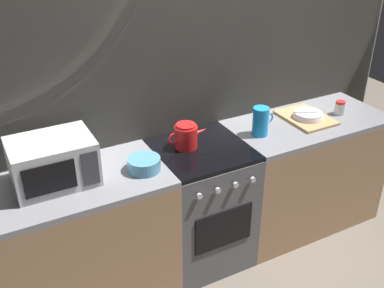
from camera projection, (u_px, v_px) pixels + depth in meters
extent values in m
plane|color=#6B6054|center=(201.00, 253.00, 3.43)|extent=(8.00, 8.00, 0.00)
cube|color=#B2AD9E|center=(179.00, 89.00, 3.11)|extent=(3.60, 0.05, 2.40)
cube|color=silver|center=(180.00, 90.00, 3.09)|extent=(3.58, 0.01, 2.39)
cube|color=#997251|center=(75.00, 247.00, 2.85)|extent=(1.20, 0.60, 0.86)
cube|color=gray|center=(65.00, 187.00, 2.64)|extent=(1.20, 0.60, 0.04)
cube|color=#4C4C51|center=(201.00, 206.00, 3.22)|extent=(0.60, 0.60, 0.87)
cube|color=black|center=(202.00, 150.00, 3.01)|extent=(0.59, 0.59, 0.03)
cube|color=black|center=(224.00, 229.00, 2.98)|extent=(0.42, 0.01, 0.28)
cylinder|color=#B7B7BC|center=(199.00, 196.00, 2.73)|extent=(0.04, 0.02, 0.04)
cylinder|color=#B7B7BC|center=(218.00, 190.00, 2.78)|extent=(0.04, 0.02, 0.04)
cylinder|color=#B7B7BC|center=(236.00, 185.00, 2.84)|extent=(0.04, 0.02, 0.04)
cylinder|color=#B7B7BC|center=(253.00, 180.00, 2.89)|extent=(0.04, 0.02, 0.04)
cube|color=#997251|center=(302.00, 174.00, 3.59)|extent=(1.20, 0.60, 0.86)
cube|color=gray|center=(309.00, 123.00, 3.38)|extent=(1.20, 0.60, 0.04)
cube|color=#B2B2B7|center=(53.00, 162.00, 2.59)|extent=(0.46, 0.34, 0.27)
cube|color=black|center=(50.00, 179.00, 2.43)|extent=(0.28, 0.01, 0.17)
cube|color=#333338|center=(91.00, 169.00, 2.52)|extent=(0.09, 0.01, 0.21)
cylinder|color=red|center=(186.00, 137.00, 2.98)|extent=(0.15, 0.15, 0.15)
cylinder|color=red|center=(186.00, 125.00, 2.94)|extent=(0.13, 0.13, 0.02)
cone|color=red|center=(201.00, 131.00, 3.02)|extent=(0.10, 0.04, 0.05)
torus|color=red|center=(174.00, 139.00, 2.94)|extent=(0.08, 0.01, 0.08)
cylinder|color=teal|center=(144.00, 164.00, 2.74)|extent=(0.20, 0.20, 0.08)
cylinder|color=#198CD8|center=(260.00, 121.00, 3.12)|extent=(0.11, 0.11, 0.20)
torus|color=#198CD8|center=(269.00, 118.00, 3.15)|extent=(0.08, 0.01, 0.08)
cube|color=tan|center=(306.00, 118.00, 3.38)|extent=(0.30, 0.40, 0.02)
cylinder|color=silver|center=(308.00, 117.00, 3.36)|extent=(0.22, 0.22, 0.01)
cylinder|color=silver|center=(308.00, 115.00, 3.35)|extent=(0.21, 0.21, 0.01)
cylinder|color=silver|center=(308.00, 113.00, 3.35)|extent=(0.21, 0.21, 0.01)
cylinder|color=silver|center=(311.00, 111.00, 3.35)|extent=(0.16, 0.07, 0.01)
cube|color=silver|center=(306.00, 112.00, 3.34)|extent=(0.16, 0.09, 0.00)
cylinder|color=silver|center=(340.00, 109.00, 3.44)|extent=(0.08, 0.08, 0.08)
cylinder|color=red|center=(341.00, 102.00, 3.42)|extent=(0.07, 0.07, 0.02)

